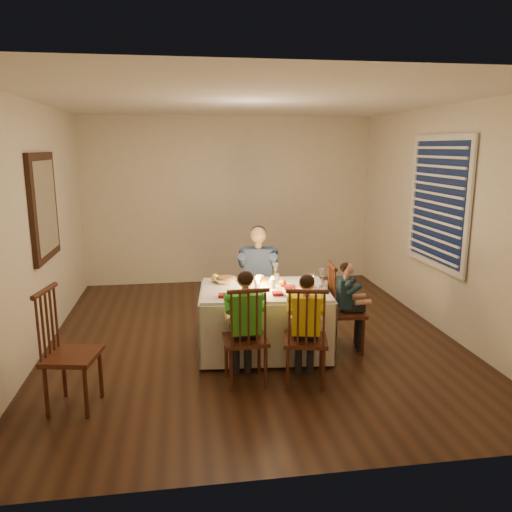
{
  "coord_description": "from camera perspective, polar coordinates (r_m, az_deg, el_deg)",
  "views": [
    {
      "loc": [
        -0.76,
        -5.33,
        2.13
      ],
      "look_at": [
        0.07,
        0.15,
        0.91
      ],
      "focal_mm": 35.0,
      "sensor_mm": 36.0,
      "label": 1
    }
  ],
  "objects": [
    {
      "name": "ground",
      "position": [
        5.79,
        -0.48,
        -9.21
      ],
      "size": [
        5.0,
        5.0,
        0.0
      ],
      "primitive_type": "plane",
      "color": "black",
      "rests_on": "ground"
    },
    {
      "name": "wall_left",
      "position": [
        5.6,
        -23.97,
        2.77
      ],
      "size": [
        0.02,
        5.0,
        2.6
      ],
      "primitive_type": "cube",
      "color": "beige",
      "rests_on": "ground"
    },
    {
      "name": "wall_right",
      "position": [
        6.18,
        20.68,
        3.84
      ],
      "size": [
        0.02,
        5.0,
        2.6
      ],
      "primitive_type": "cube",
      "color": "beige",
      "rests_on": "ground"
    },
    {
      "name": "wall_back",
      "position": [
        7.91,
        -3.07,
        6.32
      ],
      "size": [
        4.5,
        0.02,
        2.6
      ],
      "primitive_type": "cube",
      "color": "beige",
      "rests_on": "ground"
    },
    {
      "name": "ceiling",
      "position": [
        5.41,
        -0.53,
        17.35
      ],
      "size": [
        5.0,
        5.0,
        0.0
      ],
      "primitive_type": "plane",
      "color": "white",
      "rests_on": "wall_back"
    },
    {
      "name": "dining_table",
      "position": [
        5.24,
        0.96,
        -5.81
      ],
      "size": [
        1.42,
        1.08,
        0.66
      ],
      "rotation": [
        0.0,
        0.0,
        -0.09
      ],
      "color": "silver",
      "rests_on": "ground"
    },
    {
      "name": "chair_adult",
      "position": [
        6.1,
        0.25,
        -8.08
      ],
      "size": [
        0.46,
        0.44,
        0.95
      ],
      "primitive_type": null,
      "rotation": [
        0.0,
        0.0,
        -0.2
      ],
      "color": "#34190E",
      "rests_on": "ground"
    },
    {
      "name": "chair_near_left",
      "position": [
        4.76,
        -1.2,
        -14.22
      ],
      "size": [
        0.41,
        0.39,
        0.95
      ],
      "primitive_type": null,
      "rotation": [
        0.0,
        0.0,
        3.19
      ],
      "color": "#34190E",
      "rests_on": "ground"
    },
    {
      "name": "chair_near_right",
      "position": [
        4.77,
        5.56,
        -14.21
      ],
      "size": [
        0.46,
        0.45,
        0.95
      ],
      "primitive_type": null,
      "rotation": [
        0.0,
        0.0,
        2.92
      ],
      "color": "#34190E",
      "rests_on": "ground"
    },
    {
      "name": "chair_end",
      "position": [
        5.54,
        10.11,
        -10.47
      ],
      "size": [
        0.41,
        0.42,
        0.95
      ],
      "primitive_type": null,
      "rotation": [
        0.0,
        0.0,
        1.47
      ],
      "color": "#34190E",
      "rests_on": "ground"
    },
    {
      "name": "chair_extra",
      "position": [
        4.62,
        -19.83,
        -15.87
      ],
      "size": [
        0.48,
        0.49,
        1.03
      ],
      "primitive_type": null,
      "rotation": [
        0.0,
        0.0,
        1.38
      ],
      "color": "#34190E",
      "rests_on": "ground"
    },
    {
      "name": "adult",
      "position": [
        6.1,
        0.25,
        -8.08
      ],
      "size": [
        0.52,
        0.49,
        1.23
      ],
      "primitive_type": null,
      "rotation": [
        0.0,
        0.0,
        -0.2
      ],
      "color": "navy",
      "rests_on": "ground"
    },
    {
      "name": "child_green",
      "position": [
        4.76,
        -1.2,
        -14.22
      ],
      "size": [
        0.37,
        0.34,
        1.07
      ],
      "primitive_type": null,
      "rotation": [
        0.0,
        0.0,
        3.19
      ],
      "color": "green",
      "rests_on": "ground"
    },
    {
      "name": "child_yellow",
      "position": [
        4.77,
        5.56,
        -14.21
      ],
      "size": [
        0.39,
        0.37,
        1.04
      ],
      "primitive_type": null,
      "rotation": [
        0.0,
        0.0,
        2.92
      ],
      "color": "yellow",
      "rests_on": "ground"
    },
    {
      "name": "child_teal",
      "position": [
        5.54,
        10.11,
        -10.47
      ],
      "size": [
        0.29,
        0.32,
        0.96
      ],
      "primitive_type": null,
      "rotation": [
        0.0,
        0.0,
        1.47
      ],
      "color": "#192F3E",
      "rests_on": "ground"
    },
    {
      "name": "setting_adult",
      "position": [
        5.45,
        0.52,
        -2.8
      ],
      "size": [
        0.28,
        0.28,
        0.02
      ],
      "primitive_type": "cylinder",
      "rotation": [
        0.0,
        0.0,
        -0.09
      ],
      "color": "white",
      "rests_on": "dining_table"
    },
    {
      "name": "setting_green",
      "position": [
        4.9,
        -1.62,
        -4.55
      ],
      "size": [
        0.28,
        0.28,
        0.02
      ],
      "primitive_type": "cylinder",
      "rotation": [
        0.0,
        0.0,
        -0.09
      ],
      "color": "white",
      "rests_on": "dining_table"
    },
    {
      "name": "setting_yellow",
      "position": [
        4.98,
        4.53,
        -4.3
      ],
      "size": [
        0.28,
        0.28,
        0.02
      ],
      "primitive_type": "cylinder",
      "rotation": [
        0.0,
        0.0,
        -0.09
      ],
      "color": "white",
      "rests_on": "dining_table"
    },
    {
      "name": "setting_teal",
      "position": [
        5.21,
        5.8,
        -3.58
      ],
      "size": [
        0.28,
        0.28,
        0.02
      ],
      "primitive_type": "cylinder",
      "rotation": [
        0.0,
        0.0,
        -0.09
      ],
      "color": "white",
      "rests_on": "dining_table"
    },
    {
      "name": "candle_left",
      "position": [
        5.16,
        0.1,
        -3.2
      ],
      "size": [
        0.06,
        0.06,
        0.1
      ],
      "primitive_type": "cylinder",
      "color": "white",
      "rests_on": "dining_table"
    },
    {
      "name": "candle_right",
      "position": [
        5.18,
        1.89,
        -3.17
      ],
      "size": [
        0.06,
        0.06,
        0.1
      ],
      "primitive_type": "cylinder",
      "color": "white",
      "rests_on": "dining_table"
    },
    {
      "name": "squash",
      "position": [
        5.43,
        -4.69,
        -2.53
      ],
      "size": [
        0.09,
        0.09,
        0.09
      ],
      "primitive_type": "sphere",
      "color": "yellow",
      "rests_on": "dining_table"
    },
    {
      "name": "orange_fruit",
      "position": [
        5.24,
        3.04,
        -3.11
      ],
      "size": [
        0.08,
        0.08,
        0.08
      ],
      "primitive_type": "sphere",
      "color": "orange",
      "rests_on": "dining_table"
    },
    {
      "name": "serving_bowl",
      "position": [
        5.38,
        -3.51,
        -2.82
      ],
      "size": [
        0.27,
        0.27,
        0.06
      ],
      "primitive_type": "imported",
      "rotation": [
        0.0,
        0.0,
        -0.21
      ],
      "color": "white",
      "rests_on": "dining_table"
    },
    {
      "name": "wall_mirror",
      "position": [
        5.85,
        -23.08,
        5.2
      ],
      "size": [
        0.06,
        0.95,
        1.15
      ],
      "color": "black",
      "rests_on": "wall_left"
    },
    {
      "name": "window_blinds",
      "position": [
        6.22,
        20.02,
        5.81
      ],
      "size": [
        0.07,
        1.34,
        1.54
      ],
      "color": "black",
      "rests_on": "wall_right"
    }
  ]
}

